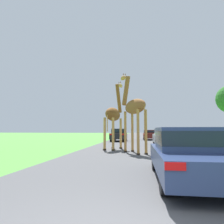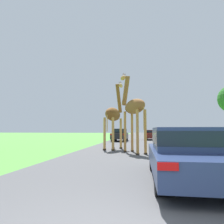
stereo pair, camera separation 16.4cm
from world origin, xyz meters
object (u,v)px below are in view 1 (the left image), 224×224
giraffe_companion (134,108)px  car_queue_left (119,134)px  car_queue_right (164,136)px  car_lead_maroon (191,152)px  car_far_ahead (150,134)px  giraffe_near_road (114,115)px

giraffe_companion → car_queue_left: 12.04m
giraffe_companion → car_queue_right: bearing=35.7°
car_queue_right → car_queue_left: car_queue_right is taller
car_lead_maroon → car_queue_left: bearing=102.0°
car_far_ahead → giraffe_companion: bearing=-96.3°
giraffe_companion → giraffe_near_road: bearing=94.8°
giraffe_near_road → giraffe_companion: 2.46m
giraffe_near_road → car_queue_left: (-0.66, 9.74, -1.58)m
car_lead_maroon → car_far_ahead: size_ratio=1.01×
giraffe_companion → car_queue_left: (-2.10, 11.72, -1.85)m
car_lead_maroon → car_queue_right: car_queue_right is taller
giraffe_companion → car_queue_right: giraffe_companion is taller
giraffe_near_road → car_lead_maroon: giraffe_near_road is taller
giraffe_companion → car_far_ahead: size_ratio=1.18×
giraffe_near_road → car_queue_left: bearing=108.1°
car_far_ahead → giraffe_near_road: bearing=-103.0°
car_queue_right → car_far_ahead: bearing=94.0°
giraffe_companion → car_queue_left: size_ratio=1.29×
giraffe_companion → car_queue_right: size_ratio=1.26×
giraffe_companion → car_lead_maroon: size_ratio=1.17×
giraffe_near_road → car_queue_right: bearing=58.2°
car_queue_left → car_far_ahead: car_queue_left is taller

